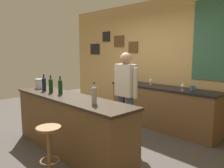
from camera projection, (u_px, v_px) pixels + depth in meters
name	position (u px, v px, depth m)	size (l,w,h in m)	color
ground_plane	(89.00, 144.00, 4.03)	(10.00, 10.00, 0.00)	#423D38
back_wall	(159.00, 61.00, 5.19)	(6.00, 0.09, 2.80)	tan
bar_counter	(70.00, 124.00, 3.68)	(2.57, 0.60, 0.92)	brown
side_counter	(161.00, 107.00, 4.81)	(2.45, 0.56, 0.90)	brown
bartender	(126.00, 92.00, 3.97)	(0.52, 0.21, 1.62)	#384766
bar_stool	(49.00, 143.00, 2.92)	(0.32, 0.32, 0.68)	brown
wine_bottle_a	(44.00, 83.00, 4.12)	(0.07, 0.07, 0.31)	black
wine_bottle_b	(51.00, 85.00, 3.96)	(0.07, 0.07, 0.31)	black
wine_bottle_c	(60.00, 86.00, 3.82)	(0.07, 0.07, 0.31)	black
wine_bottle_d	(94.00, 94.00, 3.08)	(0.07, 0.07, 0.31)	#999E99
ice_bucket	(40.00, 83.00, 4.43)	(0.19, 0.19, 0.19)	#B7BABF
wine_glass_a	(151.00, 80.00, 5.03)	(0.07, 0.07, 0.16)	silver
wine_glass_b	(183.00, 85.00, 4.30)	(0.07, 0.07, 0.16)	silver
coffee_mug	(192.00, 88.00, 4.27)	(0.12, 0.08, 0.09)	#336699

